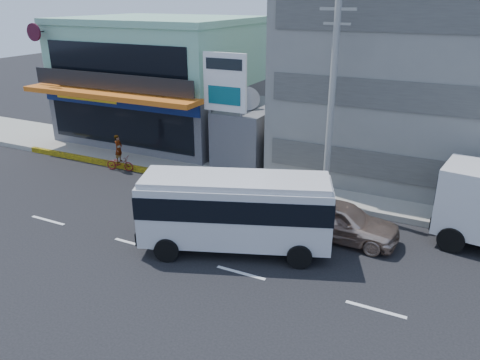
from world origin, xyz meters
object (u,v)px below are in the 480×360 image
at_px(motorcycle_rider, 120,159).
at_px(shop_building, 163,83).
at_px(minibus, 235,207).
at_px(sedan, 340,220).
at_px(satellite_dish, 247,108).
at_px(utility_pole_near, 331,103).
at_px(billboard, 225,89).
at_px(concrete_building, 444,49).

bearing_deg(motorcycle_rider, shop_building, 102.93).
relative_size(shop_building, minibus, 1.56).
xyz_separation_m(minibus, sedan, (3.58, 2.81, -1.05)).
bearing_deg(shop_building, satellite_dish, -20.21).
height_order(utility_pole_near, motorcycle_rider, utility_pole_near).
height_order(satellite_dish, sedan, satellite_dish).
bearing_deg(minibus, sedan, 38.14).
distance_m(utility_pole_near, minibus, 7.01).
bearing_deg(motorcycle_rider, billboard, 22.27).
distance_m(satellite_dish, billboard, 2.31).
relative_size(concrete_building, billboard, 2.32).
relative_size(satellite_dish, sedan, 0.30).
height_order(shop_building, satellite_dish, shop_building).
bearing_deg(utility_pole_near, minibus, -108.79).
height_order(utility_pole_near, minibus, utility_pole_near).
height_order(concrete_building, minibus, concrete_building).
height_order(concrete_building, billboard, concrete_building).
relative_size(satellite_dish, motorcycle_rider, 0.69).
bearing_deg(satellite_dish, concrete_building, 21.80).
relative_size(satellite_dish, billboard, 0.22).
height_order(concrete_building, sedan, concrete_building).
bearing_deg(sedan, billboard, 60.85).
bearing_deg(concrete_building, shop_building, -176.65).
bearing_deg(shop_building, sedan, -31.67).
distance_m(shop_building, satellite_dish, 8.54).
relative_size(billboard, minibus, 0.87).
bearing_deg(utility_pole_near, billboard, 164.52).
height_order(shop_building, utility_pole_near, utility_pole_near).
bearing_deg(concrete_building, satellite_dish, -158.20).
xyz_separation_m(shop_building, billboard, (7.50, -4.75, 0.93)).
height_order(utility_pole_near, sedan, utility_pole_near).
bearing_deg(utility_pole_near, concrete_building, 62.24).
bearing_deg(concrete_building, minibus, -114.00).
distance_m(satellite_dish, sedan, 10.46).
distance_m(shop_building, motorcycle_rider, 8.03).
relative_size(billboard, utility_pole_near, 0.69).
bearing_deg(minibus, utility_pole_near, 71.21).
relative_size(concrete_building, satellite_dish, 10.67).
distance_m(billboard, utility_pole_near, 6.75).
height_order(satellite_dish, billboard, billboard).
relative_size(utility_pole_near, motorcycle_rider, 4.58).
distance_m(billboard, motorcycle_rider, 7.60).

